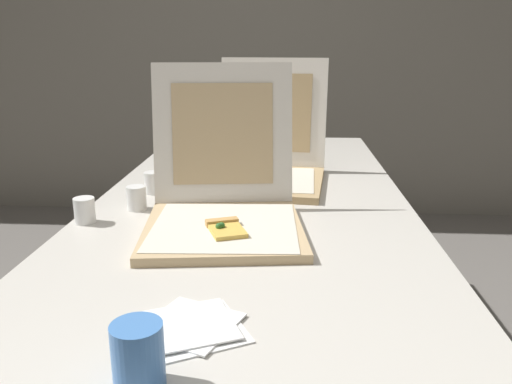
{
  "coord_description": "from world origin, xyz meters",
  "views": [
    {
      "loc": [
        0.1,
        -0.94,
        1.18
      ],
      "look_at": [
        0.02,
        0.41,
        0.78
      ],
      "focal_mm": 36.18,
      "sensor_mm": 36.0,
      "label": 1
    }
  ],
  "objects": [
    {
      "name": "table",
      "position": [
        0.0,
        0.57,
        0.68
      ],
      "size": [
        0.93,
        2.06,
        0.72
      ],
      "color": "beige",
      "rests_on": "ground"
    },
    {
      "name": "wall_back",
      "position": [
        0.0,
        2.66,
        1.3
      ],
      "size": [
        10.0,
        0.1,
        2.6
      ],
      "primitive_type": "cube",
      "color": "gray",
      "rests_on": "ground"
    },
    {
      "name": "cup_white_mid",
      "position": [
        -0.31,
        0.59,
        0.76
      ],
      "size": [
        0.05,
        0.05,
        0.07
      ],
      "primitive_type": "cylinder",
      "color": "white",
      "rests_on": "table"
    },
    {
      "name": "pizza_box_front",
      "position": [
        -0.06,
        0.29,
        0.78
      ],
      "size": [
        0.43,
        0.49,
        0.4
      ],
      "rotation": [
        0.0,
        0.0,
        0.11
      ],
      "color": "tan",
      "rests_on": "table"
    },
    {
      "name": "cup_white_near_left",
      "position": [
        -0.42,
        0.3,
        0.76
      ],
      "size": [
        0.05,
        0.05,
        0.07
      ],
      "primitive_type": "cylinder",
      "color": "white",
      "rests_on": "table"
    },
    {
      "name": "cup_white_near_center",
      "position": [
        -0.32,
        0.42,
        0.76
      ],
      "size": [
        0.05,
        0.05,
        0.07
      ],
      "primitive_type": "cylinder",
      "color": "white",
      "rests_on": "table"
    },
    {
      "name": "napkin_pile",
      "position": [
        -0.05,
        -0.19,
        0.73
      ],
      "size": [
        0.2,
        0.2,
        0.01
      ],
      "color": "white",
      "rests_on": "table"
    },
    {
      "name": "cup_white_far",
      "position": [
        -0.22,
        0.93,
        0.76
      ],
      "size": [
        0.05,
        0.05,
        0.07
      ],
      "primitive_type": "cylinder",
      "color": "white",
      "rests_on": "table"
    },
    {
      "name": "cup_printed_front",
      "position": [
        -0.09,
        -0.35,
        0.77
      ],
      "size": [
        0.07,
        0.07,
        0.1
      ],
      "primitive_type": "cylinder",
      "color": "#477FCC",
      "rests_on": "table"
    },
    {
      "name": "pizza_box_middle",
      "position": [
        0.03,
        0.75,
        0.78
      ],
      "size": [
        0.43,
        0.49,
        0.4
      ],
      "rotation": [
        0.0,
        0.0,
        -0.1
      ],
      "color": "tan",
      "rests_on": "table"
    }
  ]
}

